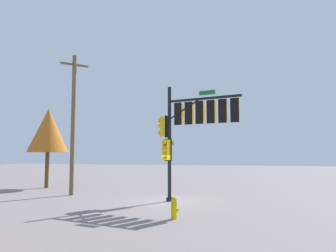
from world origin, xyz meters
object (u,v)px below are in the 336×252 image
at_px(signal_pole_assembly, 192,122).
at_px(utility_pole, 73,122).
at_px(fire_hydrant, 174,208).
at_px(tree_near, 48,130).

height_order(signal_pole_assembly, utility_pole, utility_pole).
relative_size(signal_pole_assembly, fire_hydrant, 7.60).
distance_m(utility_pole, fire_hydrant, 10.73).
bearing_deg(tree_near, fire_hydrant, -35.70).
height_order(utility_pole, fire_hydrant, utility_pole).
relative_size(signal_pole_assembly, utility_pole, 0.71).
height_order(signal_pole_assembly, fire_hydrant, signal_pole_assembly).
distance_m(fire_hydrant, tree_near, 15.83).
xyz_separation_m(signal_pole_assembly, tree_near, (-12.31, 4.59, 0.14)).
bearing_deg(tree_near, signal_pole_assembly, -20.46).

